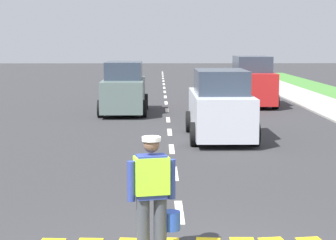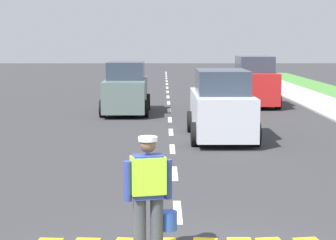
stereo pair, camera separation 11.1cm
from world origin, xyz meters
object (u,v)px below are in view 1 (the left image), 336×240
object	(u,v)px
car_outgoing_ahead	(220,107)
car_parked_far	(251,83)
car_oncoming_second	(124,89)
road_worker	(153,190)

from	to	relation	value
car_outgoing_ahead	car_parked_far	distance (m)	9.28
car_oncoming_second	car_outgoing_ahead	size ratio (longest dim) A/B	0.99
road_worker	car_parked_far	world-z (taller)	car_parked_far
car_oncoming_second	car_outgoing_ahead	distance (m)	7.11
car_oncoming_second	car_parked_far	distance (m)	6.19
car_oncoming_second	car_outgoing_ahead	world-z (taller)	car_oncoming_second
road_worker	car_oncoming_second	size ratio (longest dim) A/B	0.40
car_oncoming_second	car_outgoing_ahead	bearing A→B (deg)	-62.78
car_oncoming_second	car_parked_far	world-z (taller)	car_parked_far
road_worker	car_outgoing_ahead	distance (m)	10.01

